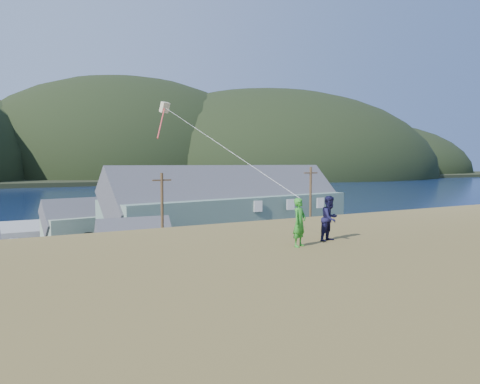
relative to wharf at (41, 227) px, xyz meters
name	(u,v)px	position (x,y,z in m)	size (l,w,h in m)	color
ground	(158,294)	(6.00, -40.00, -0.45)	(900.00, 900.00, 0.00)	#0A1638
grass_strip	(166,300)	(6.00, -42.00, -0.40)	(110.00, 8.00, 0.10)	#4C3D19
waterfront_lot	(112,253)	(6.00, -23.00, -0.39)	(72.00, 36.00, 0.12)	#28282B
wharf	(41,227)	(0.00, 0.00, 0.00)	(26.00, 14.00, 0.90)	gray
far_shore	(24,176)	(6.00, 290.00, 0.55)	(900.00, 320.00, 2.00)	black
far_hills	(84,176)	(41.59, 239.38, 1.55)	(760.00, 265.00, 143.00)	black
lodge	(233,205)	(22.59, -21.19, 4.23)	(35.65, 14.63, 12.18)	slate
shed_white	(135,244)	(6.88, -30.01, 1.81)	(7.57, 5.22, 5.84)	silver
shed_palegreen_far	(83,220)	(4.58, -11.13, 2.16)	(10.91, 7.29, 6.80)	slate
utility_poles	(147,231)	(5.66, -38.50, 4.35)	(37.04, 0.24, 9.87)	#47331E
parked_cars	(16,248)	(-3.65, -18.50, 0.35)	(26.37, 11.98, 1.45)	maroon
kite_flyer_green	(299,222)	(5.41, -59.52, 7.66)	(0.67, 0.44, 1.83)	#2B8B26
kite_flyer_navy	(330,218)	(7.21, -59.12, 7.66)	(0.88, 0.69, 1.82)	#151336
kite_rig	(166,111)	(3.27, -50.60, 12.64)	(1.68, 4.93, 10.43)	beige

